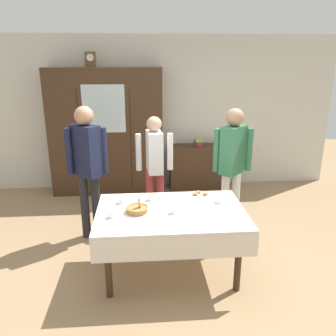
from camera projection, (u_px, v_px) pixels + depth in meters
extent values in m
plane|color=#997A56|center=(169.00, 261.00, 4.09)|extent=(12.00, 12.00, 0.00)
cube|color=silver|center=(157.00, 114.00, 6.19)|extent=(6.40, 0.10, 2.70)
cylinder|color=#3D2819|center=(108.00, 265.00, 3.38)|extent=(0.07, 0.07, 0.72)
cylinder|color=#3D2819|center=(238.00, 260.00, 3.47)|extent=(0.07, 0.07, 0.72)
cylinder|color=#3D2819|center=(114.00, 229.00, 4.10)|extent=(0.07, 0.07, 0.72)
cylinder|color=#3D2819|center=(221.00, 225.00, 4.20)|extent=(0.07, 0.07, 0.72)
cube|color=silver|center=(171.00, 212.00, 3.67)|extent=(1.59, 1.04, 0.03)
cube|color=silver|center=(176.00, 249.00, 3.22)|extent=(1.59, 0.01, 0.24)
cube|color=#3D2819|center=(107.00, 132.00, 5.92)|extent=(1.92, 0.45, 2.17)
cube|color=silver|center=(104.00, 109.00, 5.57)|extent=(0.69, 0.01, 0.78)
cube|color=black|center=(80.00, 142.00, 5.71)|extent=(0.01, 0.01, 1.73)
cube|color=black|center=(131.00, 141.00, 5.77)|extent=(0.01, 0.01, 1.73)
cube|color=brown|center=(91.00, 59.00, 5.54)|extent=(0.18, 0.10, 0.24)
cylinder|color=white|center=(90.00, 57.00, 5.48)|extent=(0.11, 0.01, 0.11)
cube|color=black|center=(90.00, 56.00, 5.47)|extent=(0.00, 0.00, 0.04)
cube|color=black|center=(91.00, 57.00, 5.47)|extent=(0.05, 0.00, 0.00)
cube|color=#3D2819|center=(198.00, 167.00, 6.30)|extent=(1.04, 0.35, 0.80)
cube|color=#99332D|center=(199.00, 145.00, 6.17)|extent=(0.12, 0.21, 0.02)
cube|color=#99332D|center=(199.00, 143.00, 6.17)|extent=(0.18, 0.19, 0.03)
cube|color=#2D5184|center=(199.00, 142.00, 6.16)|extent=(0.15, 0.22, 0.03)
cube|color=#B29333|center=(199.00, 140.00, 6.15)|extent=(0.14, 0.19, 0.03)
cylinder|color=white|center=(219.00, 203.00, 3.85)|extent=(0.13, 0.13, 0.01)
cylinder|color=white|center=(219.00, 200.00, 3.84)|extent=(0.08, 0.08, 0.05)
torus|color=white|center=(223.00, 200.00, 3.84)|extent=(0.04, 0.01, 0.04)
cylinder|color=white|center=(174.00, 213.00, 3.59)|extent=(0.13, 0.13, 0.01)
cylinder|color=white|center=(174.00, 211.00, 3.58)|extent=(0.08, 0.08, 0.05)
torus|color=white|center=(177.00, 210.00, 3.58)|extent=(0.04, 0.01, 0.04)
cylinder|color=#47230F|center=(174.00, 209.00, 3.58)|extent=(0.06, 0.06, 0.01)
cylinder|color=silver|center=(122.00, 203.00, 3.84)|extent=(0.13, 0.13, 0.01)
cylinder|color=silver|center=(121.00, 201.00, 3.83)|extent=(0.08, 0.08, 0.05)
torus|color=silver|center=(125.00, 200.00, 3.83)|extent=(0.04, 0.01, 0.04)
cylinder|color=#47230F|center=(121.00, 199.00, 3.82)|extent=(0.06, 0.06, 0.01)
cylinder|color=silver|center=(151.00, 200.00, 3.92)|extent=(0.13, 0.13, 0.01)
cylinder|color=silver|center=(151.00, 198.00, 3.91)|extent=(0.08, 0.08, 0.05)
torus|color=silver|center=(154.00, 197.00, 3.91)|extent=(0.04, 0.01, 0.04)
cylinder|color=#47230F|center=(151.00, 196.00, 3.90)|extent=(0.06, 0.06, 0.01)
cylinder|color=white|center=(112.00, 217.00, 3.50)|extent=(0.13, 0.13, 0.01)
cylinder|color=white|center=(112.00, 215.00, 3.49)|extent=(0.08, 0.08, 0.05)
torus|color=white|center=(116.00, 214.00, 3.49)|extent=(0.04, 0.01, 0.04)
cylinder|color=#47230F|center=(112.00, 213.00, 3.48)|extent=(0.06, 0.06, 0.01)
cylinder|color=#9E7542|center=(137.00, 210.00, 3.62)|extent=(0.22, 0.22, 0.05)
torus|color=#9E7542|center=(137.00, 208.00, 3.62)|extent=(0.24, 0.24, 0.02)
cylinder|color=tan|center=(139.00, 204.00, 3.59)|extent=(0.04, 0.02, 0.12)
cylinder|color=tan|center=(140.00, 203.00, 3.60)|extent=(0.04, 0.04, 0.12)
cylinder|color=tan|center=(139.00, 203.00, 3.62)|extent=(0.02, 0.03, 0.12)
cylinder|color=white|center=(200.00, 196.00, 4.05)|extent=(0.28, 0.28, 0.01)
ellipsoid|color=#BC7F3D|center=(205.00, 194.00, 4.04)|extent=(0.07, 0.05, 0.04)
ellipsoid|color=#BC7F3D|center=(198.00, 192.00, 4.09)|extent=(0.07, 0.05, 0.04)
ellipsoid|color=#BC7F3D|center=(195.00, 194.00, 4.03)|extent=(0.07, 0.05, 0.04)
cube|color=silver|center=(173.00, 224.00, 3.37)|extent=(0.10, 0.01, 0.00)
ellipsoid|color=silver|center=(179.00, 223.00, 3.38)|extent=(0.03, 0.02, 0.01)
cube|color=silver|center=(203.00, 209.00, 3.69)|extent=(0.10, 0.01, 0.00)
ellipsoid|color=silver|center=(208.00, 209.00, 3.69)|extent=(0.03, 0.02, 0.01)
cube|color=silver|center=(205.00, 221.00, 3.44)|extent=(0.10, 0.01, 0.00)
ellipsoid|color=silver|center=(211.00, 220.00, 3.44)|extent=(0.03, 0.02, 0.01)
cylinder|color=#933338|center=(150.00, 197.00, 4.97)|extent=(0.11, 0.11, 0.77)
cylinder|color=#933338|center=(160.00, 197.00, 4.98)|extent=(0.11, 0.11, 0.77)
cube|color=silver|center=(154.00, 152.00, 4.77)|extent=(0.23, 0.38, 0.58)
sphere|color=tan|center=(154.00, 124.00, 4.65)|extent=(0.21, 0.21, 0.21)
cylinder|color=silver|center=(139.00, 152.00, 4.75)|extent=(0.08, 0.08, 0.52)
cylinder|color=silver|center=(170.00, 152.00, 4.79)|extent=(0.08, 0.08, 0.52)
cylinder|color=silver|center=(224.00, 202.00, 4.70)|extent=(0.11, 0.11, 0.84)
cylinder|color=silver|center=(235.00, 202.00, 4.71)|extent=(0.11, 0.11, 0.84)
cube|color=#33704C|center=(233.00, 150.00, 4.48)|extent=(0.39, 0.40, 0.63)
sphere|color=tan|center=(235.00, 117.00, 4.35)|extent=(0.23, 0.23, 0.23)
cylinder|color=#33704C|center=(216.00, 150.00, 4.47)|extent=(0.08, 0.08, 0.57)
cylinder|color=#33704C|center=(249.00, 150.00, 4.50)|extent=(0.08, 0.08, 0.57)
cylinder|color=#232328|center=(85.00, 207.00, 4.52)|extent=(0.11, 0.11, 0.87)
cylinder|color=#232328|center=(96.00, 207.00, 4.53)|extent=(0.11, 0.11, 0.87)
cube|color=#191E38|center=(86.00, 151.00, 4.29)|extent=(0.40, 0.39, 0.65)
sphere|color=tan|center=(84.00, 116.00, 4.15)|extent=(0.24, 0.24, 0.24)
cylinder|color=#191E38|center=(69.00, 151.00, 4.27)|extent=(0.08, 0.08, 0.59)
cylinder|color=#191E38|center=(104.00, 151.00, 4.31)|extent=(0.08, 0.08, 0.59)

